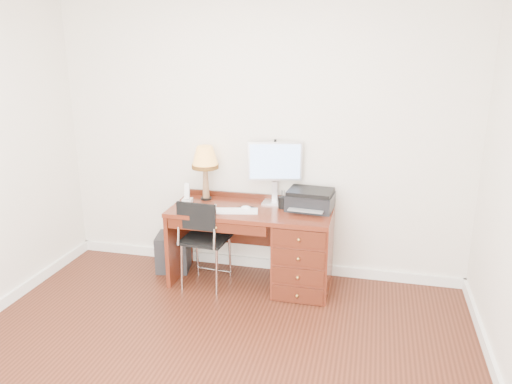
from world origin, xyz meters
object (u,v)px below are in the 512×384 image
(phone, at_px, (187,197))
(monitor, at_px, (276,165))
(desk, at_px, (285,245))
(printer, at_px, (310,200))
(leg_lamp, at_px, (205,161))
(chair, at_px, (203,234))
(equipment_box, at_px, (174,252))

(phone, bearing_deg, monitor, 7.52)
(desk, xyz_separation_m, phone, (-0.96, 0.02, 0.39))
(printer, height_order, leg_lamp, leg_lamp)
(desk, relative_size, monitor, 2.54)
(desk, relative_size, phone, 7.77)
(desk, bearing_deg, phone, 178.52)
(monitor, distance_m, phone, 0.90)
(phone, distance_m, chair, 0.42)
(monitor, bearing_deg, printer, -31.95)
(desk, height_order, phone, phone)
(chair, bearing_deg, monitor, 39.94)
(printer, bearing_deg, leg_lamp, -178.38)
(monitor, bearing_deg, chair, -157.66)
(chair, bearing_deg, equipment_box, 149.70)
(leg_lamp, height_order, equipment_box, leg_lamp)
(equipment_box, bearing_deg, desk, -16.13)
(leg_lamp, xyz_separation_m, equipment_box, (-0.34, -0.07, -0.95))
(monitor, bearing_deg, equipment_box, 173.88)
(printer, relative_size, leg_lamp, 0.83)
(leg_lamp, bearing_deg, chair, -76.38)
(monitor, distance_m, printer, 0.46)
(chair, bearing_deg, phone, 139.73)
(leg_lamp, bearing_deg, desk, -11.66)
(phone, xyz_separation_m, chair, (0.23, -0.22, -0.28))
(monitor, xyz_separation_m, leg_lamp, (-0.68, -0.06, 0.02))
(printer, relative_size, chair, 0.51)
(printer, bearing_deg, monitor, 166.34)
(desk, distance_m, equipment_box, 1.19)
(chair, bearing_deg, leg_lamp, 107.57)
(monitor, distance_m, equipment_box, 1.39)
(desk, xyz_separation_m, monitor, (-0.14, 0.23, 0.71))
(desk, xyz_separation_m, chair, (-0.73, -0.20, 0.12))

